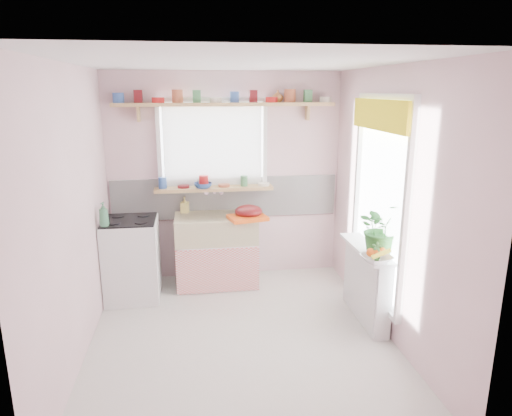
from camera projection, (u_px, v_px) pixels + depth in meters
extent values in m
plane|color=silver|center=(241.00, 338.00, 4.33)|extent=(3.20, 3.20, 0.00)
plane|color=white|center=(239.00, 62.00, 3.70)|extent=(3.20, 3.20, 0.00)
plane|color=silver|center=(226.00, 177.00, 5.54)|extent=(2.80, 0.00, 2.80)
plane|color=silver|center=(272.00, 286.00, 2.48)|extent=(2.80, 0.00, 2.80)
plane|color=silver|center=(74.00, 217.00, 3.82)|extent=(0.00, 3.20, 3.20)
plane|color=silver|center=(391.00, 205.00, 4.20)|extent=(0.00, 3.20, 3.20)
cube|color=white|center=(226.00, 197.00, 5.59)|extent=(2.74, 0.03, 0.50)
cube|color=pink|center=(226.00, 213.00, 5.64)|extent=(2.74, 0.02, 0.12)
cube|color=white|center=(213.00, 145.00, 5.42)|extent=(1.20, 0.01, 1.00)
cube|color=white|center=(213.00, 145.00, 5.36)|extent=(1.15, 0.02, 0.95)
cube|color=white|center=(381.00, 200.00, 4.40)|extent=(0.01, 1.10, 1.90)
cube|color=yellow|center=(379.00, 115.00, 4.18)|extent=(0.03, 1.20, 0.28)
cube|color=white|center=(217.00, 262.00, 5.48)|extent=(0.85, 0.55, 0.55)
cube|color=#EA4644|center=(218.00, 271.00, 5.21)|extent=(0.95, 0.02, 0.53)
cube|color=#C1B48D|center=(216.00, 228.00, 5.38)|extent=(0.95, 0.55, 0.30)
cylinder|color=silver|center=(214.00, 190.00, 5.51)|extent=(0.03, 0.22, 0.03)
cube|color=white|center=(132.00, 260.00, 5.07)|extent=(0.58, 0.58, 0.90)
cube|color=black|center=(129.00, 220.00, 4.95)|extent=(0.56, 0.56, 0.02)
cylinder|color=black|center=(114.00, 223.00, 4.80)|extent=(0.14, 0.14, 0.01)
cylinder|color=black|center=(141.00, 222.00, 4.84)|extent=(0.14, 0.14, 0.01)
cylinder|color=black|center=(118.00, 216.00, 5.07)|extent=(0.14, 0.14, 0.01)
cylinder|color=black|center=(144.00, 215.00, 5.10)|extent=(0.14, 0.14, 0.01)
cube|color=white|center=(366.00, 285.00, 4.60)|extent=(0.15, 0.90, 0.75)
cube|color=white|center=(366.00, 249.00, 4.50)|extent=(0.22, 0.95, 0.03)
cube|color=tan|center=(214.00, 188.00, 5.44)|extent=(1.40, 0.22, 0.04)
cube|color=tan|center=(225.00, 104.00, 5.20)|extent=(2.52, 0.24, 0.04)
cylinder|color=#3359A5|center=(118.00, 97.00, 5.02)|extent=(0.11, 0.11, 0.12)
cylinder|color=#590F14|center=(138.00, 97.00, 5.05)|extent=(0.11, 0.11, 0.12)
cylinder|color=red|center=(158.00, 100.00, 5.09)|extent=(0.11, 0.11, 0.06)
cylinder|color=#A55133|center=(177.00, 97.00, 5.11)|extent=(0.11, 0.11, 0.12)
cylinder|color=#3F7F4C|center=(197.00, 97.00, 5.14)|extent=(0.11, 0.11, 0.12)
cylinder|color=silver|center=(216.00, 100.00, 5.17)|extent=(0.11, 0.11, 0.06)
cylinder|color=#3359A5|center=(235.00, 97.00, 5.20)|extent=(0.11, 0.11, 0.12)
cylinder|color=#590F14|center=(253.00, 97.00, 5.22)|extent=(0.11, 0.11, 0.12)
cylinder|color=red|center=(272.00, 100.00, 5.26)|extent=(0.11, 0.11, 0.06)
cylinder|color=#A55133|center=(290.00, 97.00, 5.28)|extent=(0.11, 0.11, 0.12)
cylinder|color=#3F7F4C|center=(308.00, 97.00, 5.31)|extent=(0.11, 0.11, 0.12)
cylinder|color=silver|center=(326.00, 100.00, 5.35)|extent=(0.11, 0.11, 0.06)
cylinder|color=#3359A5|center=(161.00, 183.00, 5.33)|extent=(0.11, 0.11, 0.12)
cylinder|color=#590F14|center=(182.00, 183.00, 5.37)|extent=(0.11, 0.11, 0.12)
cylinder|color=red|center=(204.00, 185.00, 5.41)|extent=(0.11, 0.11, 0.06)
cylinder|color=#A55133|center=(224.00, 182.00, 5.43)|extent=(0.11, 0.11, 0.12)
cylinder|color=#3F7F4C|center=(245.00, 181.00, 5.47)|extent=(0.11, 0.11, 0.12)
cylinder|color=silver|center=(265.00, 183.00, 5.51)|extent=(0.11, 0.11, 0.06)
cube|color=#F65B15|center=(248.00, 218.00, 5.19)|extent=(0.47, 0.40, 0.04)
ellipsoid|color=#5D1013|center=(249.00, 211.00, 5.26)|extent=(0.35, 0.35, 0.15)
imported|color=#2B6C2B|center=(381.00, 228.00, 4.26)|extent=(0.54, 0.49, 0.51)
imported|color=silver|center=(376.00, 259.00, 4.10)|extent=(0.33, 0.33, 0.07)
imported|color=#2E5C24|center=(377.00, 253.00, 4.08)|extent=(0.11, 0.09, 0.19)
imported|color=#CBB85A|center=(185.00, 205.00, 5.46)|extent=(0.11, 0.11, 0.19)
imported|color=beige|center=(203.00, 182.00, 5.46)|extent=(0.16, 0.16, 0.11)
imported|color=#2D5193|center=(203.00, 185.00, 5.35)|extent=(0.22, 0.22, 0.07)
imported|color=#AE6B35|center=(278.00, 96.00, 5.32)|extent=(0.17, 0.17, 0.14)
imported|color=#3E7D55|center=(104.00, 214.00, 4.68)|extent=(0.12, 0.12, 0.25)
sphere|color=orange|center=(377.00, 253.00, 4.08)|extent=(0.08, 0.08, 0.08)
sphere|color=orange|center=(382.00, 252.00, 4.12)|extent=(0.08, 0.08, 0.08)
sphere|color=orange|center=(371.00, 253.00, 4.10)|extent=(0.08, 0.08, 0.08)
cylinder|color=yellow|center=(381.00, 254.00, 4.04)|extent=(0.18, 0.04, 0.10)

